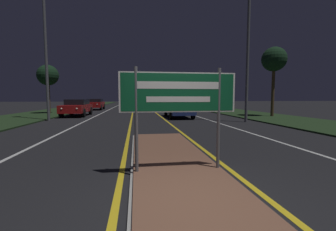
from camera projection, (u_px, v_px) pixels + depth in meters
ground_plane at (198, 210)px, 3.21m from camera, size 160.00×160.00×0.00m
median_island at (178, 172)px, 4.69m from camera, size 1.97×9.25×0.10m
verge_left at (45, 113)px, 21.57m from camera, size 5.00×100.00×0.08m
verge_right at (232, 112)px, 24.28m from camera, size 5.00×100.00×0.08m
centre_line_yellow_left at (133, 110)px, 27.70m from camera, size 0.12×70.00×0.01m
centre_line_yellow_right at (152, 110)px, 28.03m from camera, size 0.12×70.00×0.01m
lane_line_white_left at (108, 110)px, 27.26m from camera, size 0.12×70.00×0.01m
lane_line_white_right at (176, 110)px, 28.46m from camera, size 0.12×70.00×0.01m
edge_line_white_left at (82, 110)px, 26.84m from camera, size 0.10×70.00×0.01m
edge_line_white_right at (199, 109)px, 28.89m from camera, size 0.10×70.00×0.01m
highway_sign at (179, 97)px, 4.55m from camera, size 2.38×0.07×2.10m
streetlight_left_near at (44, 1)px, 14.52m from camera, size 0.63×0.63×11.49m
streetlight_right_near at (249, 13)px, 13.88m from camera, size 0.49×0.49×11.20m
car_receding_0 at (179, 108)px, 17.65m from camera, size 1.84×4.67×1.41m
car_receding_1 at (164, 104)px, 25.72m from camera, size 1.97×4.17×1.49m
car_receding_2 at (182, 103)px, 33.38m from camera, size 1.97×4.53×1.48m
car_approaching_0 at (77, 107)px, 19.03m from camera, size 1.90×4.53×1.41m
car_approaching_1 at (95, 104)px, 28.36m from camera, size 2.03×4.12×1.37m
warning_sign at (222, 99)px, 25.14m from camera, size 0.60×0.06×2.21m
roadside_palm_left at (48, 76)px, 20.88m from camera, size 1.91×1.91×4.51m
roadside_palm_right at (274, 60)px, 17.66m from camera, size 1.91×1.91×5.45m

